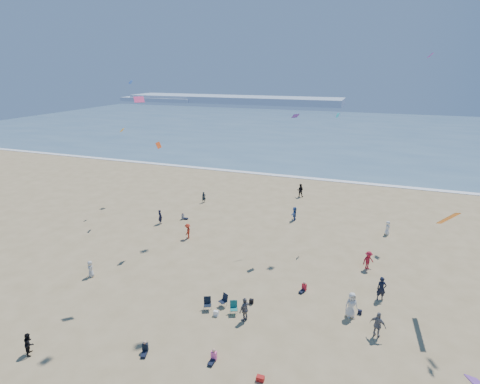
% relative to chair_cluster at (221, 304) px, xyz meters
% --- Properties ---
extents(ocean, '(220.00, 100.00, 0.06)m').
position_rel_chair_cluster_xyz_m(ocean, '(-0.48, 86.84, -0.47)').
color(ocean, '#476B84').
rests_on(ocean, ground).
extents(surf_line, '(220.00, 1.20, 0.08)m').
position_rel_chair_cluster_xyz_m(surf_line, '(-0.48, 36.84, -0.46)').
color(surf_line, white).
rests_on(surf_line, ground).
extents(headland_far, '(110.00, 20.00, 3.20)m').
position_rel_chair_cluster_xyz_m(headland_far, '(-60.48, 161.84, 1.10)').
color(headland_far, '#7A8EA8').
rests_on(headland_far, ground).
extents(headland_near, '(40.00, 14.00, 2.00)m').
position_rel_chair_cluster_xyz_m(headland_near, '(-100.48, 156.84, 0.50)').
color(headland_near, '#7A8EA8').
rests_on(headland_near, ground).
extents(standing_flyers, '(34.25, 36.35, 1.93)m').
position_rel_chair_cluster_xyz_m(standing_flyers, '(4.68, 6.30, 0.37)').
color(standing_flyers, silver).
rests_on(standing_flyers, ground).
extents(seated_group, '(18.42, 22.27, 0.84)m').
position_rel_chair_cluster_xyz_m(seated_group, '(-0.10, 0.45, -0.08)').
color(seated_group, white).
rests_on(seated_group, ground).
extents(chair_cluster, '(2.79, 1.60, 1.00)m').
position_rel_chair_cluster_xyz_m(chair_cluster, '(0.00, 0.00, 0.00)').
color(chair_cluster, black).
rests_on(chair_cluster, ground).
extents(white_tote, '(0.35, 0.20, 0.40)m').
position_rel_chair_cluster_xyz_m(white_tote, '(-0.12, -0.73, -0.30)').
color(white_tote, white).
rests_on(white_tote, ground).
extents(black_backpack, '(0.30, 0.22, 0.38)m').
position_rel_chair_cluster_xyz_m(black_backpack, '(1.83, 1.53, -0.31)').
color(black_backpack, black).
rests_on(black_backpack, ground).
extents(cooler, '(0.45, 0.30, 0.30)m').
position_rel_chair_cluster_xyz_m(cooler, '(4.61, -5.31, -0.35)').
color(cooler, '#AD1B18').
rests_on(cooler, ground).
extents(navy_bag, '(0.28, 0.18, 0.34)m').
position_rel_chair_cluster_xyz_m(navy_bag, '(9.66, 2.99, -0.33)').
color(navy_bag, black).
rests_on(navy_bag, ground).
extents(kites_aloft, '(39.51, 47.03, 29.01)m').
position_rel_chair_cluster_xyz_m(kites_aloft, '(8.33, 4.56, 14.23)').
color(kites_aloft, '#DF5EBE').
rests_on(kites_aloft, ground).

